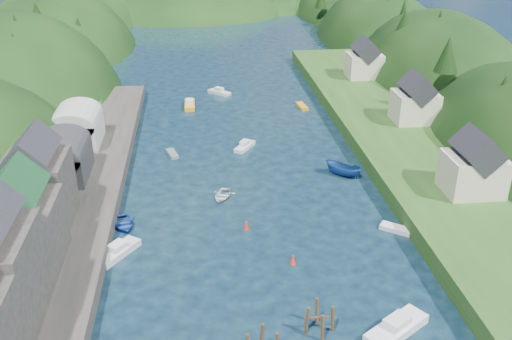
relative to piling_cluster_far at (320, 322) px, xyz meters
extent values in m
plane|color=black|center=(-2.95, 49.20, -1.16)|extent=(600.00, 600.00, 0.00)
ellipsoid|color=black|center=(-47.95, 74.20, -10.26)|extent=(44.00, 75.56, 52.00)
ellipsoid|color=black|center=(-47.95, 117.20, -9.60)|extent=(44.00, 75.56, 48.19)
ellipsoid|color=black|center=(-47.95, 159.20, -7.99)|extent=(44.00, 75.56, 39.00)
ellipsoid|color=black|center=(42.05, 74.20, -9.56)|extent=(36.00, 75.56, 48.00)
ellipsoid|color=black|center=(42.05, 117.20, -8.95)|extent=(36.00, 75.56, 44.49)
ellipsoid|color=black|center=(42.05, 159.20, -7.46)|extent=(36.00, 75.56, 36.00)
ellipsoid|color=black|center=(-12.95, 169.20, -11.16)|extent=(80.00, 60.00, 44.00)
ellipsoid|color=black|center=(15.05, 179.20, -13.16)|extent=(70.00, 56.00, 36.00)
cone|color=black|center=(-41.88, 63.44, 11.44)|extent=(4.73, 4.73, 5.67)
cone|color=black|center=(-43.25, 71.00, 12.32)|extent=(4.34, 4.34, 7.77)
cone|color=black|center=(-42.54, 84.96, 7.14)|extent=(5.28, 5.28, 4.94)
cone|color=black|center=(-45.43, 95.44, 11.26)|extent=(4.77, 4.77, 6.78)
cone|color=black|center=(-37.55, 99.98, 7.53)|extent=(4.07, 4.07, 5.40)
cone|color=black|center=(-41.95, 114.35, 9.12)|extent=(4.56, 4.56, 9.15)
cone|color=black|center=(-43.95, 122.75, 7.22)|extent=(4.75, 4.75, 6.10)
cone|color=black|center=(-41.85, 137.48, 8.09)|extent=(4.27, 4.27, 7.79)
cone|color=black|center=(34.70, 35.89, 8.76)|extent=(5.29, 5.29, 6.59)
cone|color=black|center=(32.57, 51.63, 11.38)|extent=(4.07, 4.07, 6.11)
cone|color=black|center=(37.50, 56.60, 7.07)|extent=(3.40, 3.40, 5.93)
cone|color=black|center=(39.07, 71.38, 10.64)|extent=(4.94, 4.94, 9.55)
cone|color=black|center=(34.03, 77.24, 11.23)|extent=(5.25, 5.25, 6.68)
cone|color=black|center=(37.67, 88.36, 11.31)|extent=(3.36, 3.36, 8.02)
cone|color=black|center=(39.60, 106.12, 9.50)|extent=(4.57, 4.57, 7.01)
cone|color=black|center=(37.23, 119.83, 8.32)|extent=(3.59, 3.59, 7.09)
cube|color=#2D2B28|center=(-26.95, 19.20, -0.16)|extent=(12.00, 110.00, 2.00)
cube|color=#2D2B28|center=(-28.95, 11.20, 4.34)|extent=(8.00, 9.00, 7.00)
cube|color=#1E592D|center=(-28.95, 11.20, 8.80)|extent=(5.88, 9.36, 5.88)
cube|color=#2D2B28|center=(-28.95, 20.20, 4.84)|extent=(7.00, 8.00, 8.00)
cube|color=black|center=(-28.95, 20.20, 9.68)|extent=(5.15, 8.32, 5.15)
cube|color=#2D2D30|center=(-28.95, 32.20, 2.84)|extent=(7.00, 9.00, 4.00)
cylinder|color=#2D2D30|center=(-28.95, 32.20, 4.84)|extent=(7.00, 9.00, 7.00)
cube|color=#B2B2A8|center=(-28.95, 44.20, 2.84)|extent=(7.00, 9.00, 4.00)
cylinder|color=#B2B2A8|center=(-28.95, 44.20, 4.84)|extent=(7.00, 9.00, 7.00)
cube|color=#234719|center=(22.05, 39.20, 0.04)|extent=(16.00, 120.00, 2.40)
cube|color=beige|center=(24.05, 21.20, 3.74)|extent=(7.00, 6.00, 5.00)
cube|color=black|center=(24.05, 21.20, 7.08)|extent=(5.15, 6.24, 5.15)
cube|color=beige|center=(26.05, 47.20, 3.74)|extent=(7.00, 6.00, 5.00)
cube|color=black|center=(26.05, 47.20, 7.08)|extent=(5.15, 6.24, 5.15)
cube|color=beige|center=(25.05, 74.20, 3.74)|extent=(7.00, 6.00, 5.00)
cube|color=black|center=(25.05, 74.20, 7.08)|extent=(5.15, 6.24, 5.15)
cylinder|color=#382314|center=(-5.61, -1.84, 0.03)|extent=(0.32, 0.32, 3.58)
cylinder|color=#382314|center=(1.20, 0.00, -0.03)|extent=(0.32, 0.32, 3.47)
cylinder|color=#382314|center=(0.00, 1.20, -0.03)|extent=(0.32, 0.32, 3.47)
cylinder|color=#382314|center=(-1.20, 0.00, -0.03)|extent=(0.32, 0.32, 3.47)
cylinder|color=#382314|center=(0.00, -1.20, -0.03)|extent=(0.32, 0.32, 3.47)
cylinder|color=#382314|center=(0.00, 0.00, 0.56)|extent=(2.87, 0.16, 0.16)
cone|color=red|center=(-0.61, 11.12, -0.71)|extent=(0.70, 0.70, 0.90)
sphere|color=red|center=(-0.61, 11.12, -0.21)|extent=(0.30, 0.30, 0.30)
cone|color=red|center=(-5.03, 19.00, -0.71)|extent=(0.70, 0.70, 0.90)
sphere|color=red|center=(-5.03, 19.00, -0.21)|extent=(0.30, 0.30, 0.30)
imported|color=navy|center=(10.23, 32.29, -0.25)|extent=(5.59, 5.04, 2.12)
cube|color=silver|center=(-2.98, 43.93, -0.86)|extent=(3.86, 4.89, 0.67)
cube|color=silver|center=(-2.98, 43.93, -0.14)|extent=(1.82, 2.00, 0.70)
imported|color=silver|center=(-7.50, 27.44, -0.87)|extent=(4.13, 4.95, 0.88)
cube|color=silver|center=(-5.63, 73.09, -0.85)|extent=(4.76, 4.58, 0.70)
cube|color=silver|center=(-5.63, 73.09, -0.12)|extent=(2.06, 2.03, 0.70)
cube|color=silver|center=(7.05, -0.87, -0.73)|extent=(6.97, 5.73, 0.96)
cube|color=silver|center=(7.05, -0.87, 0.15)|extent=(2.88, 2.66, 0.70)
cube|color=orange|center=(-11.75, 65.57, -0.79)|extent=(1.94, 5.87, 0.82)
cube|color=silver|center=(-11.75, 65.57, 0.01)|extent=(1.36, 2.06, 0.70)
cube|color=silver|center=(13.20, 16.45, -0.89)|extent=(4.34, 3.76, 0.61)
cube|color=slate|center=(-14.56, 42.51, -0.93)|extent=(2.16, 3.80, 0.51)
cube|color=orange|center=(9.85, 62.86, -0.90)|extent=(1.94, 4.34, 0.59)
cube|color=silver|center=(-19.95, 14.97, -0.79)|extent=(4.94, 5.88, 0.82)
cube|color=silver|center=(-19.95, 14.97, 0.01)|extent=(2.28, 2.45, 0.70)
imported|color=navy|center=(-19.95, 21.30, -0.81)|extent=(4.72, 5.63, 1.00)
camera|label=1|loc=(-10.29, -40.51, 35.04)|focal=40.00mm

